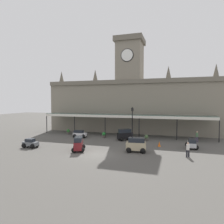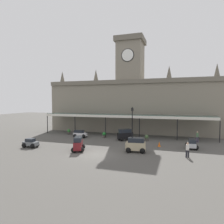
# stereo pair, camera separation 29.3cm
# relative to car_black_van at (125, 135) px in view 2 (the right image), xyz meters

# --- Properties ---
(ground_plane) EXTENTS (140.00, 140.00, 0.00)m
(ground_plane) POSITION_rel_car_black_van_xyz_m (-1.21, -9.27, -0.81)
(ground_plane) COLOR #4C4A45
(station_building) EXTENTS (33.16, 5.70, 18.64)m
(station_building) POSITION_rel_car_black_van_xyz_m (-1.21, 8.84, 5.32)
(station_building) COLOR gray
(station_building) RESTS_ON ground
(entrance_canopy) EXTENTS (30.43, 3.26, 3.84)m
(entrance_canopy) POSITION_rel_car_black_van_xyz_m (-1.21, 3.82, 2.89)
(entrance_canopy) COLOR #38564C
(entrance_canopy) RESTS_ON ground
(car_black_van) EXTENTS (2.54, 2.48, 1.77)m
(car_black_van) POSITION_rel_car_black_van_xyz_m (0.00, 0.00, 0.00)
(car_black_van) COLOR black
(car_black_van) RESTS_ON ground
(car_grey_sedan) EXTENTS (2.06, 1.54, 1.19)m
(car_grey_sedan) POSITION_rel_car_black_van_xyz_m (-10.86, -8.74, -0.30)
(car_grey_sedan) COLOR slate
(car_grey_sedan) RESTS_ON ground
(car_beige_van) EXTENTS (2.50, 1.79, 1.77)m
(car_beige_van) POSITION_rel_car_black_van_xyz_m (3.10, -6.91, 0.00)
(car_beige_van) COLOR tan
(car_beige_van) RESTS_ON ground
(car_white_estate) EXTENTS (2.30, 1.63, 1.27)m
(car_white_estate) POSITION_rel_car_black_van_xyz_m (-7.89, -0.13, -0.24)
(car_white_estate) COLOR silver
(car_white_estate) RESTS_ON ground
(car_silver_estate) EXTENTS (1.59, 2.28, 1.27)m
(car_silver_estate) POSITION_rel_car_black_van_xyz_m (9.70, -2.83, -0.24)
(car_silver_estate) COLOR #B2B5BA
(car_silver_estate) RESTS_ON ground
(car_maroon_van) EXTENTS (2.14, 2.58, 1.77)m
(car_maroon_van) POSITION_rel_car_black_van_xyz_m (-3.84, -8.50, 0.00)
(car_maroon_van) COLOR maroon
(car_maroon_van) RESTS_ON ground
(pedestrian_beside_cars) EXTENTS (0.38, 0.34, 1.67)m
(pedestrian_beside_cars) POSITION_rel_car_black_van_xyz_m (8.96, -7.40, 0.10)
(pedestrian_beside_cars) COLOR black
(pedestrian_beside_cars) RESTS_ON ground
(pedestrian_crossing_forecourt) EXTENTS (0.39, 0.34, 1.67)m
(pedestrian_crossing_forecourt) POSITION_rel_car_black_van_xyz_m (10.76, 1.71, 0.10)
(pedestrian_crossing_forecourt) COLOR #3F384C
(pedestrian_crossing_forecourt) RESTS_ON ground
(victorian_lamppost) EXTENTS (0.30, 0.30, 5.39)m
(victorian_lamppost) POSITION_rel_car_black_van_xyz_m (1.81, -3.07, 2.51)
(victorian_lamppost) COLOR black
(victorian_lamppost) RESTS_ON ground
(traffic_cone) EXTENTS (0.40, 0.40, 0.71)m
(traffic_cone) POSITION_rel_car_black_van_xyz_m (5.56, -2.97, -0.45)
(traffic_cone) COLOR orange
(traffic_cone) RESTS_ON ground
(planter_by_canopy) EXTENTS (0.60, 0.60, 0.96)m
(planter_by_canopy) POSITION_rel_car_black_van_xyz_m (-11.44, 2.23, -0.32)
(planter_by_canopy) COLOR #47423D
(planter_by_canopy) RESTS_ON ground
(planter_near_kerb) EXTENTS (0.60, 0.60, 0.96)m
(planter_near_kerb) POSITION_rel_car_black_van_xyz_m (-3.91, 0.92, -0.32)
(planter_near_kerb) COLOR #47423D
(planter_near_kerb) RESTS_ON ground
(planter_forecourt_centre) EXTENTS (0.60, 0.60, 0.96)m
(planter_forecourt_centre) POSITION_rel_car_black_van_xyz_m (3.35, 0.41, -0.32)
(planter_forecourt_centre) COLOR #47423D
(planter_forecourt_centre) RESTS_ON ground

